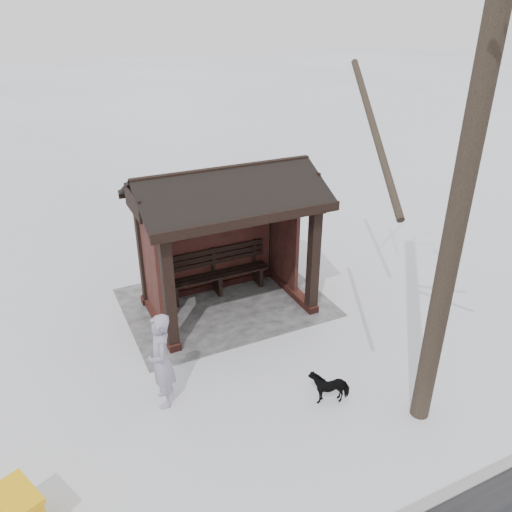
# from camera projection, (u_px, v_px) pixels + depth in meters

# --- Properties ---
(ground) EXTENTS (120.00, 120.00, 0.00)m
(ground) POSITION_uv_depth(u_px,v_px,m) (229.00, 307.00, 10.69)
(ground) COLOR white
(ground) RESTS_ON ground
(trampled_patch) EXTENTS (4.20, 3.20, 0.02)m
(trampled_patch) POSITION_uv_depth(u_px,v_px,m) (225.00, 302.00, 10.85)
(trampled_patch) COLOR gray
(trampled_patch) RESTS_ON ground
(bus_shelter) EXTENTS (3.60, 2.40, 3.09)m
(bus_shelter) POSITION_uv_depth(u_px,v_px,m) (223.00, 210.00, 9.85)
(bus_shelter) COLOR #3D1916
(bus_shelter) RESTS_ON ground
(pedestrian) EXTENTS (0.48, 0.65, 1.64)m
(pedestrian) POSITION_uv_depth(u_px,v_px,m) (161.00, 361.00, 7.77)
(pedestrian) COLOR #928BA3
(pedestrian) RESTS_ON ground
(dog) EXTENTS (0.70, 0.46, 0.55)m
(dog) POSITION_uv_depth(u_px,v_px,m) (329.00, 385.00, 8.07)
(dog) COLOR black
(dog) RESTS_ON ground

